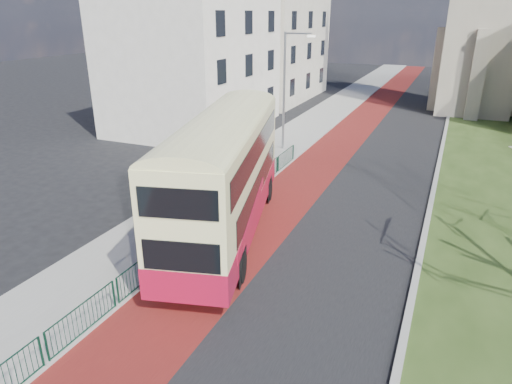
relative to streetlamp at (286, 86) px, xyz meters
The scene contains 11 objects.
ground 19.08m from the streetlamp, 76.42° to the right, with size 160.00×160.00×0.00m, color black.
road_carriageway 7.70m from the streetlamp, 18.88° to the left, with size 9.00×120.00×0.01m, color black.
bus_lane 5.91m from the streetlamp, 32.43° to the left, with size 3.40×120.00×0.01m, color #591414.
pavement_west 5.00m from the streetlamp, 108.07° to the left, with size 4.00×120.00×0.12m, color gray.
kerb_west 5.13m from the streetlamp, 56.03° to the left, with size 0.25×120.00×0.13m, color #999993.
kerb_east 12.07m from the streetlamp, 20.95° to the left, with size 0.25×80.00×0.13m, color #999993.
pedestrian_railing 14.64m from the streetlamp, 84.30° to the right, with size 0.07×24.00×1.12m.
street_block_near 10.62m from the streetlamp, 157.49° to the left, with size 10.30×14.30×13.00m.
street_block_far 22.24m from the streetlamp, 115.76° to the left, with size 10.30×16.30×11.50m.
streetlamp is the anchor object (origin of this frame).
bus 13.91m from the streetlamp, 80.77° to the right, with size 6.00×12.86×5.24m.
Camera 1 is at (6.48, -12.04, 9.27)m, focal length 32.00 mm.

